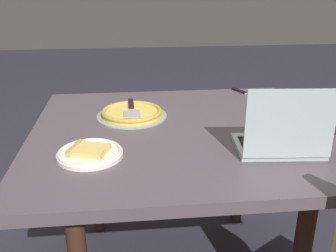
{
  "coord_description": "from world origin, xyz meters",
  "views": [
    {
      "loc": [
        -0.2,
        -1.44,
        1.33
      ],
      "look_at": [
        -0.05,
        -0.02,
        0.77
      ],
      "focal_mm": 41.07,
      "sensor_mm": 36.0,
      "label": 1
    }
  ],
  "objects_px": {
    "dining_table": "(179,148)",
    "pizza_plate": "(90,153)",
    "table_knife": "(245,93)",
    "pizza_tray": "(132,113)",
    "laptop": "(281,138)"
  },
  "relations": [
    {
      "from": "dining_table",
      "to": "pizza_plate",
      "type": "xyz_separation_m",
      "value": [
        -0.34,
        -0.21,
        0.1
      ]
    },
    {
      "from": "pizza_plate",
      "to": "laptop",
      "type": "bearing_deg",
      "value": -3.96
    },
    {
      "from": "dining_table",
      "to": "pizza_plate",
      "type": "height_order",
      "value": "pizza_plate"
    },
    {
      "from": "pizza_tray",
      "to": "table_knife",
      "type": "xyz_separation_m",
      "value": [
        0.6,
        0.28,
        -0.01
      ]
    },
    {
      "from": "dining_table",
      "to": "pizza_tray",
      "type": "relative_size",
      "value": 3.87
    },
    {
      "from": "dining_table",
      "to": "table_knife",
      "type": "relative_size",
      "value": 5.41
    },
    {
      "from": "pizza_plate",
      "to": "table_knife",
      "type": "bearing_deg",
      "value": 41.56
    },
    {
      "from": "dining_table",
      "to": "table_knife",
      "type": "height_order",
      "value": "table_knife"
    },
    {
      "from": "table_knife",
      "to": "dining_table",
      "type": "bearing_deg",
      "value": -132.01
    },
    {
      "from": "table_knife",
      "to": "pizza_tray",
      "type": "bearing_deg",
      "value": -154.71
    },
    {
      "from": "pizza_plate",
      "to": "table_knife",
      "type": "relative_size",
      "value": 1.03
    },
    {
      "from": "table_knife",
      "to": "pizza_plate",
      "type": "bearing_deg",
      "value": -138.44
    },
    {
      "from": "laptop",
      "to": "pizza_tray",
      "type": "relative_size",
      "value": 1.01
    },
    {
      "from": "laptop",
      "to": "pizza_plate",
      "type": "bearing_deg",
      "value": 176.04
    },
    {
      "from": "pizza_plate",
      "to": "dining_table",
      "type": "bearing_deg",
      "value": 31.81
    }
  ]
}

